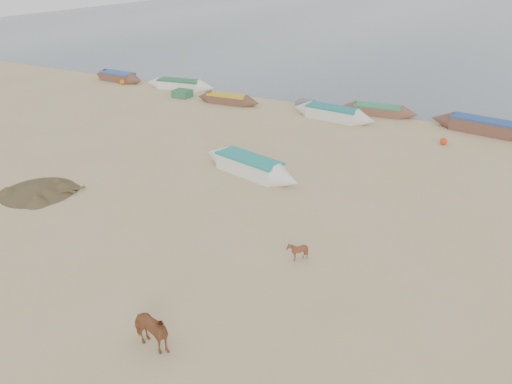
% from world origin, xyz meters
% --- Properties ---
extents(ground, '(140.00, 140.00, 0.00)m').
position_xyz_m(ground, '(0.00, 0.00, 0.00)').
color(ground, tan).
rests_on(ground, ground).
extents(sea, '(160.00, 160.00, 0.00)m').
position_xyz_m(sea, '(0.00, 82.00, 0.01)').
color(sea, slate).
rests_on(sea, ground).
extents(cow_adult, '(1.70, 0.91, 1.38)m').
position_xyz_m(cow_adult, '(1.51, -5.33, 0.69)').
color(cow_adult, brown).
rests_on(cow_adult, ground).
extents(calf_front, '(0.80, 0.73, 0.81)m').
position_xyz_m(calf_front, '(3.35, 1.21, 0.41)').
color(calf_front, brown).
rests_on(calf_front, ground).
extents(near_canoe, '(6.73, 2.83, 0.96)m').
position_xyz_m(near_canoe, '(-2.43, 7.69, 0.48)').
color(near_canoe, white).
rests_on(near_canoe, ground).
extents(debris_pile, '(4.60, 4.60, 0.43)m').
position_xyz_m(debris_pile, '(-10.57, 0.58, 0.21)').
color(debris_pile, brown).
rests_on(debris_pile, ground).
extents(waterline_canoes, '(56.31, 4.54, 0.98)m').
position_xyz_m(waterline_canoes, '(-0.37, 20.59, 0.42)').
color(waterline_canoes, brown).
rests_on(waterline_canoes, ground).
extents(beach_clutter, '(46.85, 4.36, 0.64)m').
position_xyz_m(beach_clutter, '(4.36, 19.83, 0.30)').
color(beach_clutter, '#2F6945').
rests_on(beach_clutter, ground).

